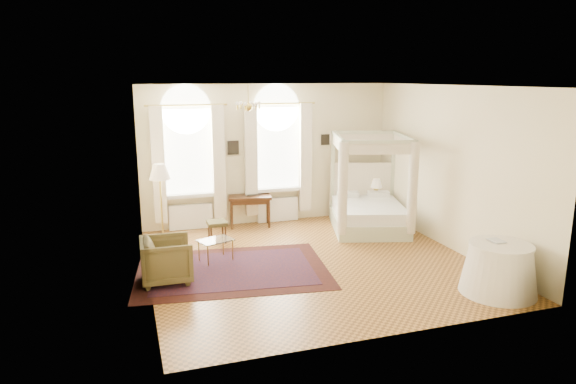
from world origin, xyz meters
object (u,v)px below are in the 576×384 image
object	(u,v)px
nightstand	(377,206)
coffee_table	(216,242)
canopy_bed	(369,208)
side_table	(499,269)
writing_desk	(250,200)
stool	(217,225)
floor_lamp	(160,176)
armchair	(167,260)

from	to	relation	value
nightstand	coffee_table	bearing A→B (deg)	-157.10
canopy_bed	side_table	xyz separation A→B (m)	(0.40, -3.87, -0.09)
nightstand	writing_desk	xyz separation A→B (m)	(-3.21, 0.21, 0.33)
nightstand	writing_desk	world-z (taller)	writing_desk
canopy_bed	stool	distance (m)	3.50
writing_desk	floor_lamp	xyz separation A→B (m)	(-2.06, -0.64, 0.82)
armchair	floor_lamp	xyz separation A→B (m)	(0.10, 2.18, 1.06)
writing_desk	stool	size ratio (longest dim) A/B	2.30
coffee_table	side_table	bearing A→B (deg)	-35.02
nightstand	canopy_bed	bearing A→B (deg)	-127.45
writing_desk	armchair	xyz separation A→B (m)	(-2.16, -2.82, -0.24)
nightstand	writing_desk	size ratio (longest dim) A/B	0.56
coffee_table	writing_desk	bearing A→B (deg)	60.19
armchair	floor_lamp	world-z (taller)	floor_lamp
writing_desk	stool	bearing A→B (deg)	-135.71
armchair	coffee_table	xyz separation A→B (m)	(0.98, 0.75, -0.01)
armchair	canopy_bed	bearing A→B (deg)	-68.74
canopy_bed	coffee_table	xyz separation A→B (m)	(-3.72, -0.98, -0.12)
canopy_bed	stool	bearing A→B (deg)	177.45
side_table	stool	bearing A→B (deg)	134.06
stool	coffee_table	distance (m)	1.16
stool	side_table	size ratio (longest dim) A/B	0.37
nightstand	coffee_table	size ratio (longest dim) A/B	0.82
coffee_table	floor_lamp	distance (m)	1.99
floor_lamp	side_table	size ratio (longest dim) A/B	1.39
stool	floor_lamp	bearing A→B (deg)	165.08
armchair	coffee_table	distance (m)	1.23
nightstand	side_table	bearing A→B (deg)	-93.22
coffee_table	floor_lamp	size ratio (longest dim) A/B	0.43
writing_desk	canopy_bed	bearing A→B (deg)	-23.14
nightstand	stool	distance (m)	4.23
floor_lamp	side_table	distance (m)	6.69
floor_lamp	side_table	bearing A→B (deg)	-40.82
stool	coffee_table	world-z (taller)	stool
armchair	floor_lamp	size ratio (longest dim) A/B	0.50
armchair	side_table	bearing A→B (deg)	-111.72
writing_desk	armchair	world-z (taller)	armchair
writing_desk	armchair	bearing A→B (deg)	-127.48
canopy_bed	armchair	distance (m)	5.01
floor_lamp	coffee_table	bearing A→B (deg)	-58.50
stool	coffee_table	xyz separation A→B (m)	(-0.23, -1.13, -0.00)
nightstand	stool	xyz separation A→B (m)	(-4.17, -0.72, 0.08)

